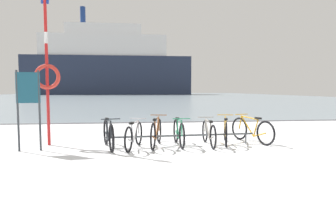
% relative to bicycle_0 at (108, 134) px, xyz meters
% --- Properties ---
extents(ground, '(80.00, 132.00, 0.08)m').
position_rel_bicycle_0_xyz_m(ground, '(1.35, 49.76, -0.41)').
color(ground, white).
extents(bike_rack, '(4.08, 0.32, 0.31)m').
position_rel_bicycle_0_xyz_m(bike_rack, '(1.94, 0.12, -0.10)').
color(bike_rack, '#4C5156').
rests_on(bike_rack, ground).
extents(bicycle_0, '(0.54, 1.70, 0.81)m').
position_rel_bicycle_0_xyz_m(bicycle_0, '(0.00, 0.00, 0.00)').
color(bicycle_0, black).
rests_on(bicycle_0, ground).
extents(bicycle_1, '(0.58, 1.58, 0.75)m').
position_rel_bicycle_0_xyz_m(bicycle_1, '(0.66, -0.09, -0.03)').
color(bicycle_1, black).
rests_on(bicycle_1, ground).
extents(bicycle_2, '(0.55, 1.75, 0.81)m').
position_rel_bicycle_0_xyz_m(bicycle_2, '(1.25, 0.13, 0.00)').
color(bicycle_2, black).
rests_on(bicycle_2, ground).
extents(bicycle_3, '(0.46, 1.64, 0.79)m').
position_rel_bicycle_0_xyz_m(bicycle_3, '(1.86, 0.16, -0.01)').
color(bicycle_3, black).
rests_on(bicycle_3, ground).
extents(bicycle_4, '(0.46, 1.66, 0.74)m').
position_rel_bicycle_0_xyz_m(bicycle_4, '(2.67, 0.10, -0.03)').
color(bicycle_4, black).
rests_on(bicycle_4, ground).
extents(bicycle_5, '(0.61, 1.71, 0.78)m').
position_rel_bicycle_0_xyz_m(bicycle_5, '(3.22, 0.36, -0.01)').
color(bicycle_5, black).
rests_on(bicycle_5, ground).
extents(bicycle_6, '(0.70, 1.65, 0.79)m').
position_rel_bicycle_0_xyz_m(bicycle_6, '(4.01, 0.41, -0.01)').
color(bicycle_6, black).
rests_on(bicycle_6, ground).
extents(info_sign, '(0.55, 0.10, 1.99)m').
position_rel_bicycle_0_xyz_m(info_sign, '(-1.90, -0.10, 0.98)').
color(info_sign, '#33383D').
rests_on(info_sign, ground).
extents(rescue_post, '(0.69, 0.11, 4.13)m').
position_rel_bicycle_0_xyz_m(rescue_post, '(-1.65, 0.64, 1.62)').
color(rescue_post, red).
rests_on(rescue_post, ground).
extents(ferry_ship, '(48.31, 8.68, 25.46)m').
position_rel_bicycle_0_xyz_m(ferry_ship, '(-7.02, 82.42, 8.16)').
color(ferry_ship, '#232D47').
rests_on(ferry_ship, ground).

